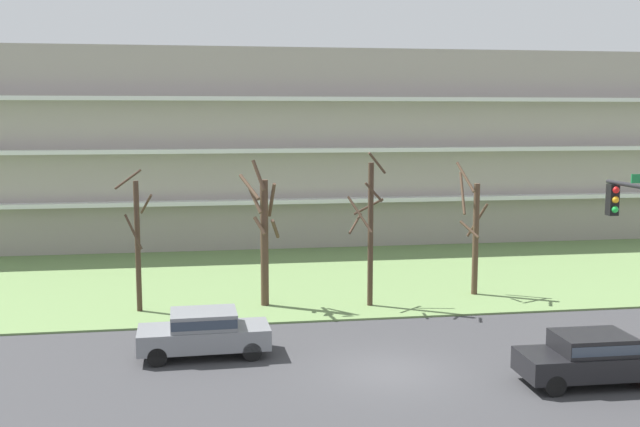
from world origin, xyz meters
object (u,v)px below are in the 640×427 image
(tree_far_left, at_px, (137,242))
(sedan_black_near_left, at_px, (592,356))
(tree_left, at_px, (264,234))
(tree_center, at_px, (370,230))
(tree_right, at_px, (474,232))
(sedan_gray_center_left, at_px, (204,331))

(tree_far_left, bearing_deg, sedan_black_near_left, -36.61)
(tree_left, relative_size, tree_center, 0.95)
(tree_far_left, bearing_deg, tree_right, 2.49)
(tree_far_left, bearing_deg, tree_left, 1.04)
(sedan_black_near_left, bearing_deg, tree_left, 131.13)
(sedan_gray_center_left, bearing_deg, sedan_black_near_left, 157.09)
(sedan_black_near_left, bearing_deg, tree_center, 115.86)
(tree_left, distance_m, tree_center, 4.45)
(tree_far_left, xyz_separation_m, tree_right, (14.65, 0.64, -0.05))
(tree_right, height_order, sedan_gray_center_left, tree_right)
(tree_far_left, xyz_separation_m, sedan_gray_center_left, (2.63, -6.08, -2.09))
(tree_left, distance_m, sedan_gray_center_left, 7.06)
(tree_far_left, xyz_separation_m, sedan_black_near_left, (14.25, -10.58, -2.09))
(tree_center, bearing_deg, tree_far_left, 176.42)
(tree_far_left, height_order, sedan_black_near_left, tree_far_left)
(tree_right, relative_size, sedan_gray_center_left, 1.36)
(tree_center, bearing_deg, tree_right, 13.71)
(tree_center, xyz_separation_m, sedan_gray_center_left, (-6.95, -5.48, -2.47))
(tree_right, bearing_deg, sedan_black_near_left, -92.06)
(tree_left, xyz_separation_m, sedan_black_near_left, (9.06, -10.68, -2.27))
(tree_far_left, bearing_deg, tree_center, -3.58)
(sedan_gray_center_left, bearing_deg, tree_right, -152.52)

